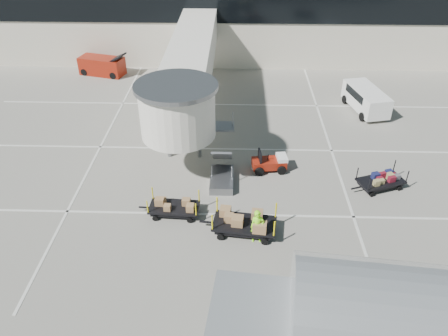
{
  "coord_description": "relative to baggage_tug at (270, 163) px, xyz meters",
  "views": [
    {
      "loc": [
        -0.6,
        -16.7,
        15.72
      ],
      "look_at": [
        -1.22,
        3.68,
        2.0
      ],
      "focal_mm": 35.0,
      "sensor_mm": 36.0,
      "label": 1
    }
  ],
  "objects": [
    {
      "name": "box_cart_far",
      "position": [
        -5.55,
        -4.55,
        -0.03
      ],
      "size": [
        3.41,
        1.52,
        1.32
      ],
      "rotation": [
        0.0,
        0.0,
        -0.06
      ],
      "color": "black",
      "rests_on": "ground"
    },
    {
      "name": "baggage_tug",
      "position": [
        0.0,
        0.0,
        0.0
      ],
      "size": [
        2.28,
        1.62,
        1.42
      ],
      "rotation": [
        0.0,
        0.0,
        0.13
      ],
      "color": "maroon",
      "rests_on": "ground"
    },
    {
      "name": "jet_bridge",
      "position": [
        -5.59,
        5.71,
        3.77
      ],
      "size": [
        5.7,
        20.4,
        6.03
      ],
      "color": "white",
      "rests_on": "ground"
    },
    {
      "name": "terminal",
      "position": [
        -1.97,
        23.38,
        3.59
      ],
      "size": [
        64.0,
        12.11,
        15.2
      ],
      "color": "beige",
      "rests_on": "ground"
    },
    {
      "name": "box_cart_near",
      "position": [
        -1.64,
        -6.0,
        0.04
      ],
      "size": [
        4.11,
        2.03,
        1.58
      ],
      "rotation": [
        0.0,
        0.0,
        -0.12
      ],
      "color": "black",
      "rests_on": "ground"
    },
    {
      "name": "suitcase_cart",
      "position": [
        6.51,
        -1.75,
        -0.03
      ],
      "size": [
        3.42,
        2.23,
        1.32
      ],
      "rotation": [
        0.0,
        0.0,
        0.35
      ],
      "color": "black",
      "rests_on": "ground"
    },
    {
      "name": "minivan",
      "position": [
        8.0,
        8.84,
        0.57
      ],
      "size": [
        2.95,
        5.08,
        1.81
      ],
      "rotation": [
        0.0,
        0.0,
        0.23
      ],
      "color": "white",
      "rests_on": "ground"
    },
    {
      "name": "ground_worker",
      "position": [
        -1.05,
        -6.59,
        0.45
      ],
      "size": [
        0.73,
        0.51,
        1.93
      ],
      "primitive_type": "imported",
      "rotation": [
        0.0,
        0.0,
        0.07
      ],
      "color": "#8DFF1A",
      "rests_on": "ground"
    },
    {
      "name": "lane_markings",
      "position": [
        -2.28,
        2.78,
        -0.51
      ],
      "size": [
        40.0,
        30.0,
        0.02
      ],
      "color": "silver",
      "rests_on": "ground"
    },
    {
      "name": "ground",
      "position": [
        -1.62,
        -6.56,
        -0.52
      ],
      "size": [
        140.0,
        140.0,
        0.0
      ],
      "primitive_type": "plane",
      "color": "#9A978A",
      "rests_on": "ground"
    },
    {
      "name": "belt_loader",
      "position": [
        -14.85,
        15.72,
        0.3
      ],
      "size": [
        4.68,
        2.74,
        2.13
      ],
      "rotation": [
        0.0,
        0.0,
        -0.26
      ],
      "color": "maroon",
      "rests_on": "ground"
    }
  ]
}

